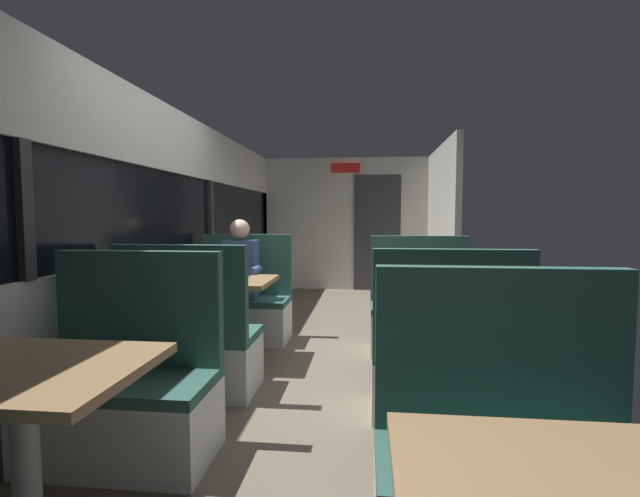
# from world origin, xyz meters

# --- Properties ---
(ground_plane) EXTENTS (3.30, 9.20, 0.02)m
(ground_plane) POSITION_xyz_m (0.00, 0.00, -0.01)
(ground_plane) COLOR #665B4C
(carriage_window_panel_left) EXTENTS (0.09, 8.48, 2.30)m
(carriage_window_panel_left) POSITION_xyz_m (-1.45, 0.00, 1.11)
(carriage_window_panel_left) COLOR beige
(carriage_window_panel_left) RESTS_ON ground_plane
(carriage_end_bulkhead) EXTENTS (2.90, 0.11, 2.30)m
(carriage_end_bulkhead) POSITION_xyz_m (0.06, 4.19, 1.14)
(carriage_end_bulkhead) COLOR beige
(carriage_end_bulkhead) RESTS_ON ground_plane
(carriage_aisle_panel_right) EXTENTS (0.08, 2.40, 2.30)m
(carriage_aisle_panel_right) POSITION_xyz_m (1.45, 3.00, 1.15)
(carriage_aisle_panel_right) COLOR beige
(carriage_aisle_panel_right) RESTS_ON ground_plane
(dining_table_near_window) EXTENTS (0.90, 0.70, 0.74)m
(dining_table_near_window) POSITION_xyz_m (-0.89, -2.09, 0.64)
(dining_table_near_window) COLOR #9E9EA3
(dining_table_near_window) RESTS_ON ground_plane
(bench_near_window_facing_entry) EXTENTS (0.95, 0.50, 1.10)m
(bench_near_window_facing_entry) POSITION_xyz_m (-0.89, -1.39, 0.33)
(bench_near_window_facing_entry) COLOR silver
(bench_near_window_facing_entry) RESTS_ON ground_plane
(dining_table_mid_window) EXTENTS (0.90, 0.70, 0.74)m
(dining_table_mid_window) POSITION_xyz_m (-0.89, 0.18, 0.64)
(dining_table_mid_window) COLOR #9E9EA3
(dining_table_mid_window) RESTS_ON ground_plane
(bench_mid_window_facing_end) EXTENTS (0.95, 0.50, 1.10)m
(bench_mid_window_facing_end) POSITION_xyz_m (-0.89, -0.52, 0.33)
(bench_mid_window_facing_end) COLOR silver
(bench_mid_window_facing_end) RESTS_ON ground_plane
(bench_mid_window_facing_entry) EXTENTS (0.95, 0.50, 1.10)m
(bench_mid_window_facing_entry) POSITION_xyz_m (-0.89, 0.88, 0.33)
(bench_mid_window_facing_entry) COLOR silver
(bench_mid_window_facing_entry) RESTS_ON ground_plane
(bench_front_aisle_facing_entry) EXTENTS (0.95, 0.50, 1.10)m
(bench_front_aisle_facing_entry) POSITION_xyz_m (0.89, -1.99, 0.33)
(bench_front_aisle_facing_entry) COLOR silver
(bench_front_aisle_facing_entry) RESTS_ON ground_plane
(dining_table_rear_aisle) EXTENTS (0.90, 0.70, 0.74)m
(dining_table_rear_aisle) POSITION_xyz_m (0.89, -0.02, 0.64)
(dining_table_rear_aisle) COLOR #9E9EA3
(dining_table_rear_aisle) RESTS_ON ground_plane
(bench_rear_aisle_facing_end) EXTENTS (0.95, 0.50, 1.10)m
(bench_rear_aisle_facing_end) POSITION_xyz_m (0.89, -0.72, 0.33)
(bench_rear_aisle_facing_end) COLOR silver
(bench_rear_aisle_facing_end) RESTS_ON ground_plane
(bench_rear_aisle_facing_entry) EXTENTS (0.95, 0.50, 1.10)m
(bench_rear_aisle_facing_entry) POSITION_xyz_m (0.89, 0.68, 0.33)
(bench_rear_aisle_facing_entry) COLOR silver
(bench_rear_aisle_facing_entry) RESTS_ON ground_plane
(seated_passenger) EXTENTS (0.47, 0.55, 1.26)m
(seated_passenger) POSITION_xyz_m (-0.89, 0.80, 0.54)
(seated_passenger) COLOR #26262D
(seated_passenger) RESTS_ON ground_plane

